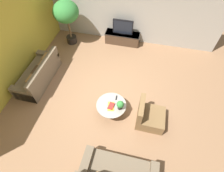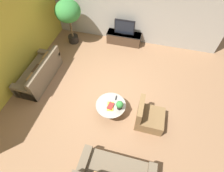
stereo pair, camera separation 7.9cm
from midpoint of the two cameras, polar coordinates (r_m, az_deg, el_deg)
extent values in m
plane|color=#8C6647|center=(6.00, -1.50, -3.12)|extent=(24.00, 24.00, 0.00)
cube|color=#A39E93|center=(7.47, 5.06, 24.43)|extent=(7.40, 0.12, 3.00)
cube|color=gold|center=(6.46, -31.29, 12.07)|extent=(0.12, 7.40, 3.00)
cube|color=#473323|center=(7.88, 3.09, 15.36)|extent=(1.44, 0.48, 0.48)
cube|color=#2D2823|center=(7.75, 3.16, 16.74)|extent=(1.47, 0.50, 0.02)
cube|color=black|center=(7.57, 3.27, 18.70)|extent=(0.84, 0.08, 0.61)
cube|color=black|center=(7.54, 3.20, 18.53)|extent=(0.77, 0.00, 0.55)
cube|color=black|center=(7.73, 3.17, 16.87)|extent=(0.25, 0.13, 0.02)
cylinder|color=#756656|center=(5.65, -0.64, -8.24)|extent=(0.50, 0.50, 0.02)
cylinder|color=#756656|center=(5.49, -0.65, -7.30)|extent=(0.10, 0.10, 0.38)
cylinder|color=gray|center=(5.33, -0.67, -6.21)|extent=(0.92, 0.92, 0.02)
cube|color=brown|center=(6.83, -23.23, 3.07)|extent=(0.84, 1.97, 0.42)
cube|color=brown|center=(6.37, -21.83, 5.08)|extent=(0.16, 1.97, 0.42)
cube|color=brown|center=(7.27, -20.20, 8.50)|extent=(0.84, 0.20, 0.54)
cube|color=brown|center=(6.38, -26.98, -2.43)|extent=(0.84, 0.20, 0.54)
cube|color=olive|center=(6.76, -20.96, 8.14)|extent=(0.15, 0.37, 0.35)
cube|color=olive|center=(6.58, -22.23, 6.03)|extent=(0.15, 0.35, 0.32)
cube|color=#422D1E|center=(6.38, -23.63, 3.96)|extent=(0.16, 0.39, 0.36)
cube|color=olive|center=(6.22, -25.05, 1.63)|extent=(0.12, 0.37, 0.34)
cube|color=brown|center=(4.81, -8.87, -24.35)|extent=(0.20, 0.84, 0.54)
cube|color=brown|center=(5.43, 11.99, -10.24)|extent=(0.80, 0.76, 0.40)
cube|color=brown|center=(5.04, 9.08, -7.27)|extent=(0.14, 0.76, 0.46)
cylinder|color=black|center=(8.16, -13.27, 14.60)|extent=(0.43, 0.43, 0.29)
cylinder|color=brown|center=(7.88, -13.96, 17.51)|extent=(0.08, 0.08, 0.71)
ellipsoid|color=#337F38|center=(7.49, -15.18, 22.38)|extent=(1.00, 1.00, 0.84)
cylinder|color=black|center=(5.22, 2.21, -6.87)|extent=(0.15, 0.15, 0.10)
sphere|color=#337F38|center=(5.10, 2.26, -6.02)|extent=(0.22, 0.22, 0.22)
cube|color=gold|center=(5.28, -0.83, -6.65)|extent=(0.24, 0.34, 0.02)
cube|color=#A32823|center=(5.25, -0.74, -6.50)|extent=(0.18, 0.26, 0.03)
cube|color=black|center=(5.45, 1.01, -3.86)|extent=(0.05, 0.16, 0.02)
camera|label=1|loc=(0.04, -90.41, -0.52)|focal=28.00mm
camera|label=2|loc=(0.04, 89.59, 0.52)|focal=28.00mm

